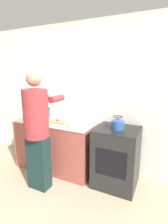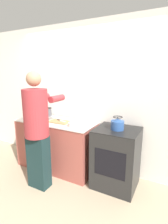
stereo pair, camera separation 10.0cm
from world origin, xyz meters
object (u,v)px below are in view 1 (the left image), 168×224
object	(u,v)px
person	(37,128)
bowl_prep	(73,125)
kettle	(118,124)
knife	(60,121)
canister_jar	(47,112)
oven	(116,157)
cutting_board	(59,122)

from	to	relation	value
person	bowl_prep	xyz separation A→B (m)	(0.35, 0.44, -0.02)
kettle	bowl_prep	xyz separation A→B (m)	(-0.69, -0.11, -0.08)
knife	canister_jar	xyz separation A→B (m)	(-0.44, 0.21, 0.07)
oven	knife	size ratio (longest dim) A/B	4.27
oven	cutting_board	xyz separation A→B (m)	(-1.04, -0.02, 0.45)
person	knife	distance (m)	0.58
bowl_prep	canister_jar	bearing A→B (deg)	155.88
knife	kettle	bearing A→B (deg)	14.90
person	cutting_board	distance (m)	0.55
oven	cutting_board	distance (m)	1.13
oven	cutting_board	world-z (taller)	oven
oven	canister_jar	distance (m)	1.58
person	canister_jar	size ratio (longest dim) A/B	10.34
knife	bowl_prep	size ratio (longest dim) A/B	1.32
cutting_board	knife	xyz separation A→B (m)	(0.01, 0.03, 0.01)
kettle	bowl_prep	distance (m)	0.70
bowl_prep	canister_jar	xyz separation A→B (m)	(-0.79, 0.35, 0.05)
kettle	bowl_prep	size ratio (longest dim) A/B	1.18
person	bowl_prep	bearing A→B (deg)	51.56
oven	knife	bearing A→B (deg)	179.38
person	bowl_prep	distance (m)	0.56
person	canister_jar	xyz separation A→B (m)	(-0.44, 0.79, 0.03)
cutting_board	bowl_prep	distance (m)	0.37
cutting_board	knife	distance (m)	0.04
oven	kettle	xyz separation A→B (m)	(0.00, -0.02, 0.55)
knife	canister_jar	bearing A→B (deg)	171.22
person	knife	world-z (taller)	person
person	cutting_board	xyz separation A→B (m)	(0.00, 0.55, -0.05)
oven	kettle	world-z (taller)	kettle
knife	kettle	size ratio (longest dim) A/B	1.11
oven	kettle	distance (m)	0.55
kettle	canister_jar	distance (m)	1.50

